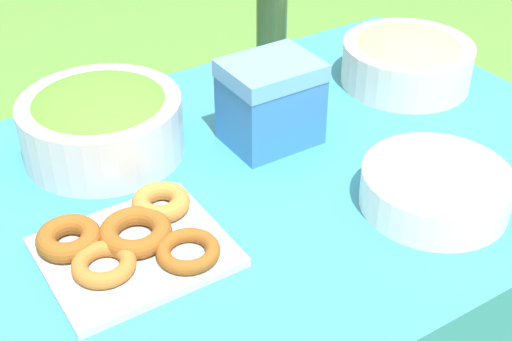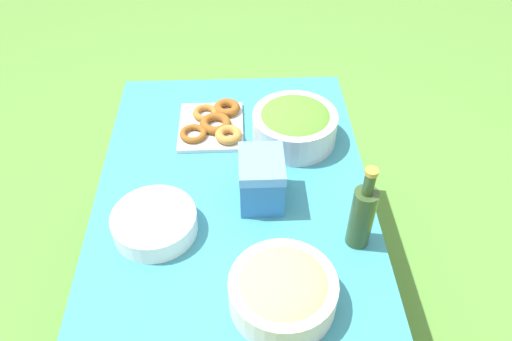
% 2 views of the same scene
% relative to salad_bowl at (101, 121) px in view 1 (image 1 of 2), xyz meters
% --- Properties ---
extents(picnic_table, '(1.36, 0.95, 0.70)m').
position_rel_salad_bowl_xyz_m(picnic_table, '(0.25, -0.24, -0.16)').
color(picnic_table, teal).
rests_on(picnic_table, ground_plane).
extents(salad_bowl, '(0.32, 0.32, 0.14)m').
position_rel_salad_bowl_xyz_m(salad_bowl, '(0.00, 0.00, 0.00)').
color(salad_bowl, silver).
rests_on(salad_bowl, picnic_table).
extents(pasta_bowl, '(0.30, 0.30, 0.12)m').
position_rel_salad_bowl_xyz_m(pasta_bowl, '(0.71, -0.10, -0.01)').
color(pasta_bowl, silver).
rests_on(pasta_bowl, picnic_table).
extents(donut_platter, '(0.31, 0.27, 0.05)m').
position_rel_salad_bowl_xyz_m(donut_platter, '(-0.08, -0.31, -0.05)').
color(donut_platter, silver).
rests_on(donut_platter, picnic_table).
extents(plate_stack, '(0.27, 0.27, 0.07)m').
position_rel_salad_bowl_xyz_m(plate_stack, '(0.43, -0.49, -0.04)').
color(plate_stack, white).
rests_on(plate_stack, picnic_table).
extents(olive_oil_bottle, '(0.07, 0.07, 0.31)m').
position_rel_salad_bowl_xyz_m(olive_oil_bottle, '(0.50, 0.15, 0.05)').
color(olive_oil_bottle, '#2D4723').
rests_on(olive_oil_bottle, picnic_table).
extents(cooler_box, '(0.18, 0.15, 0.18)m').
position_rel_salad_bowl_xyz_m(cooler_box, '(0.31, -0.14, 0.02)').
color(cooler_box, '#3372B7').
rests_on(cooler_box, picnic_table).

